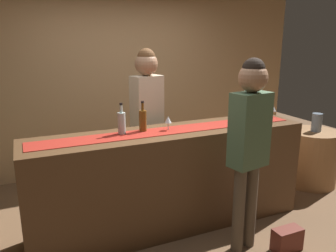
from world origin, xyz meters
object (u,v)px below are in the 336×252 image
object	(u,v)px
wine_glass_near_customer	(273,109)
wine_glass_far_end	(168,120)
wine_bottle_clear	(122,123)
handbag	(287,240)
wine_bottle_amber	(143,120)
customer_sipping	(249,135)
wine_glass_mid_counter	(243,113)
bartender	(147,109)
vase_on_side_table	(317,122)
round_side_table	(311,157)

from	to	relation	value
wine_glass_near_customer	wine_glass_far_end	bearing A→B (deg)	-179.29
wine_bottle_clear	handbag	size ratio (longest dim) A/B	1.08
wine_glass_far_end	handbag	bearing A→B (deg)	-46.19
wine_bottle_amber	customer_sipping	xyz separation A→B (m)	(0.72, -0.73, -0.05)
wine_bottle_clear	wine_glass_near_customer	bearing A→B (deg)	-1.22
wine_bottle_clear	wine_glass_mid_counter	world-z (taller)	wine_bottle_clear
bartender	vase_on_side_table	world-z (taller)	bartender
wine_glass_mid_counter	vase_on_side_table	distance (m)	1.37
wine_glass_far_end	customer_sipping	world-z (taller)	customer_sipping
wine_glass_mid_counter	bartender	size ratio (longest dim) A/B	0.08
wine_glass_near_customer	wine_glass_mid_counter	distance (m)	0.44
wine_bottle_clear	bartender	world-z (taller)	bartender
wine_glass_far_end	bartender	distance (m)	0.57
wine_bottle_amber	handbag	bearing A→B (deg)	-41.02
bartender	customer_sipping	distance (m)	1.32
wine_bottle_clear	customer_sipping	xyz separation A→B (m)	(0.94, -0.71, -0.05)
wine_glass_near_customer	wine_glass_far_end	xyz separation A→B (m)	(-1.32, -0.02, 0.00)
wine_glass_far_end	handbag	size ratio (longest dim) A/B	0.51
vase_on_side_table	wine_glass_far_end	bearing A→B (deg)	-175.49
round_side_table	wine_glass_near_customer	bearing A→B (deg)	-168.87
bartender	wine_bottle_amber	bearing A→B (deg)	51.39
wine_glass_mid_counter	vase_on_side_table	bearing A→B (deg)	8.30
bartender	wine_bottle_clear	bearing A→B (deg)	35.02
customer_sipping	vase_on_side_table	distance (m)	1.94
wine_glass_near_customer	vase_on_side_table	bearing A→B (deg)	10.08
wine_bottle_clear	wine_glass_far_end	xyz separation A→B (m)	(0.46, -0.05, -0.01)
wine_glass_far_end	vase_on_side_table	xyz separation A→B (m)	(2.21, 0.17, -0.28)
wine_glass_mid_counter	wine_glass_near_customer	bearing A→B (deg)	4.66
wine_glass_near_customer	vase_on_side_table	distance (m)	0.95
round_side_table	wine_glass_mid_counter	bearing A→B (deg)	-171.02
wine_glass_near_customer	wine_glass_mid_counter	world-z (taller)	same
handbag	wine_bottle_clear	bearing A→B (deg)	144.48
wine_glass_far_end	customer_sipping	distance (m)	0.82
wine_bottle_clear	handbag	world-z (taller)	wine_bottle_clear
round_side_table	vase_on_side_table	size ratio (longest dim) A/B	3.08
customer_sipping	handbag	distance (m)	1.08
bartender	wine_glass_near_customer	bearing A→B (deg)	143.70
wine_bottle_clear	bartender	size ratio (longest dim) A/B	0.17
wine_bottle_amber	customer_sipping	size ratio (longest dim) A/B	0.17
wine_glass_near_customer	customer_sipping	size ratio (longest dim) A/B	0.08
wine_glass_mid_counter	wine_glass_far_end	size ratio (longest dim) A/B	1.00
wine_bottle_clear	bartender	bearing A→B (deg)	48.90
wine_glass_near_customer	handbag	bearing A→B (deg)	-119.31
wine_bottle_amber	bartender	size ratio (longest dim) A/B	0.17
round_side_table	vase_on_side_table	distance (m)	0.49
wine_bottle_clear	wine_glass_near_customer	world-z (taller)	wine_bottle_clear
wine_bottle_clear	wine_glass_near_customer	size ratio (longest dim) A/B	2.10
wine_bottle_amber	wine_glass_mid_counter	size ratio (longest dim) A/B	2.10
handbag	vase_on_side_table	bearing A→B (deg)	36.87
wine_glass_far_end	round_side_table	world-z (taller)	wine_glass_far_end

